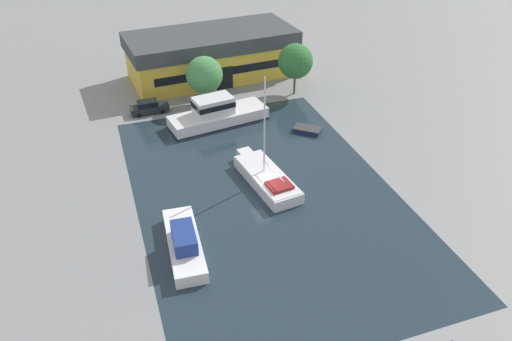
{
  "coord_description": "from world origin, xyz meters",
  "views": [
    {
      "loc": [
        -13.47,
        -36.79,
        28.75
      ],
      "look_at": [
        0.0,
        2.86,
        1.0
      ],
      "focal_mm": 35.0,
      "sensor_mm": 36.0,
      "label": 1
    }
  ],
  "objects": [
    {
      "name": "ground_plane",
      "position": [
        0.0,
        0.0,
        0.0
      ],
      "size": [
        440.0,
        440.0,
        0.0
      ],
      "primitive_type": "plane",
      "color": "gray"
    },
    {
      "name": "water_canal",
      "position": [
        0.0,
        0.0,
        0.0
      ],
      "size": [
        24.47,
        38.08,
        0.01
      ],
      "primitive_type": "cube",
      "color": "#1E2D38",
      "rests_on": "ground"
    },
    {
      "name": "warehouse_building",
      "position": [
        2.59,
        30.12,
        3.3
      ],
      "size": [
        24.28,
        12.23,
        6.52
      ],
      "rotation": [
        0.0,
        0.0,
        0.08
      ],
      "color": "gold",
      "rests_on": "ground"
    },
    {
      "name": "quay_tree_near_building",
      "position": [
        -0.65,
        21.23,
        4.09
      ],
      "size": [
        4.68,
        4.68,
        6.44
      ],
      "color": "brown",
      "rests_on": "ground"
    },
    {
      "name": "quay_tree_by_water",
      "position": [
        11.51,
        20.62,
        4.61
      ],
      "size": [
        4.62,
        4.62,
        6.92
      ],
      "color": "brown",
      "rests_on": "ground"
    },
    {
      "name": "parked_car",
      "position": [
        -8.0,
        21.15,
        0.83
      ],
      "size": [
        4.77,
        1.89,
        1.65
      ],
      "rotation": [
        0.0,
        0.0,
        4.74
      ],
      "color": "#1E2328",
      "rests_on": "ground"
    },
    {
      "name": "sailboat_moored",
      "position": [
        0.73,
        1.8,
        0.68
      ],
      "size": [
        4.42,
        10.47,
        11.19
      ],
      "rotation": [
        0.0,
        0.0,
        0.14
      ],
      "color": "silver",
      "rests_on": "water_canal"
    },
    {
      "name": "motor_cruiser",
      "position": [
        -0.63,
        15.65,
        1.26
      ],
      "size": [
        12.5,
        5.77,
        3.53
      ],
      "rotation": [
        0.0,
        0.0,
        1.73
      ],
      "color": "silver",
      "rests_on": "water_canal"
    },
    {
      "name": "small_dinghy",
      "position": [
        8.95,
        10.25,
        0.27
      ],
      "size": [
        3.56,
        3.39,
        0.52
      ],
      "rotation": [
        0.0,
        0.0,
        0.87
      ],
      "color": "#19234C",
      "rests_on": "water_canal"
    },
    {
      "name": "cabin_boat",
      "position": [
        -9.09,
        -5.33,
        0.87
      ],
      "size": [
        3.17,
        8.9,
        2.43
      ],
      "rotation": [
        0.0,
        0.0,
        -0.07
      ],
      "color": "white",
      "rests_on": "water_canal"
    }
  ]
}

